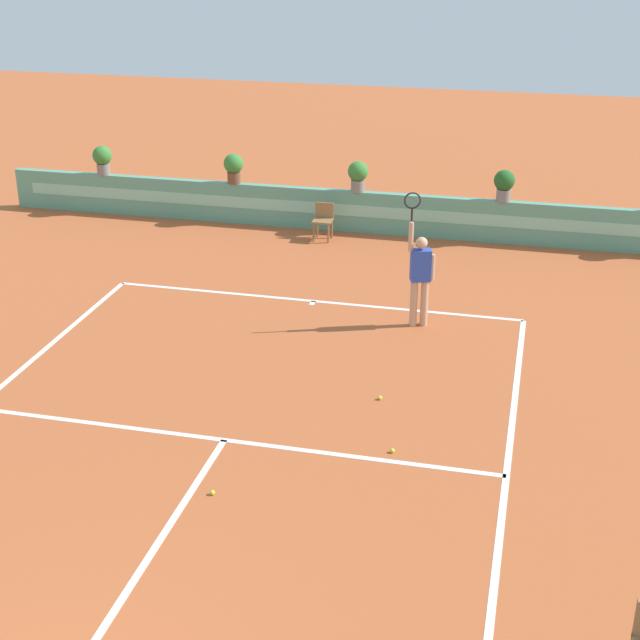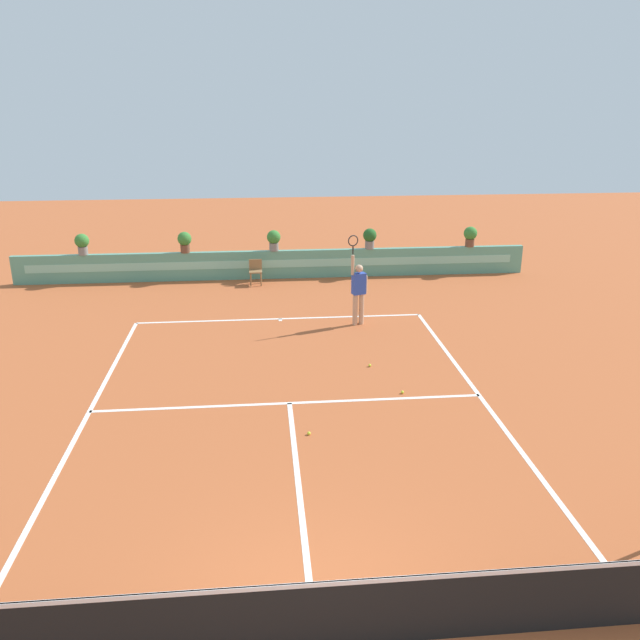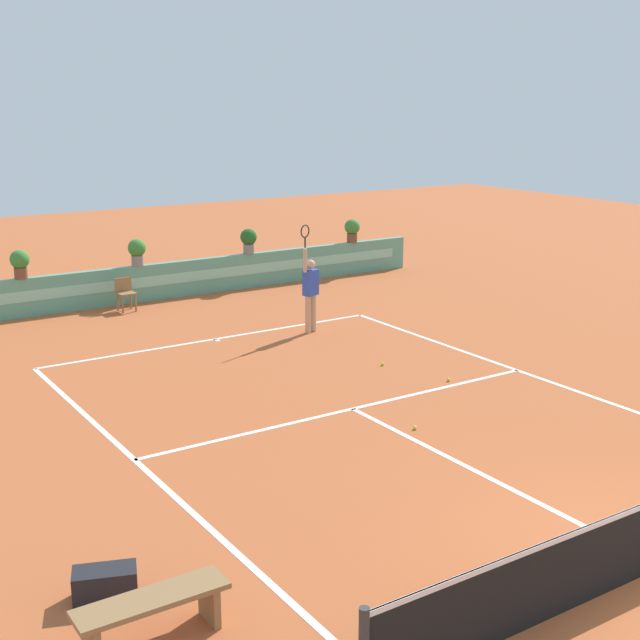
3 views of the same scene
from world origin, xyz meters
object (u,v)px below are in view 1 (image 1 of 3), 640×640
tennis_ball_near_baseline (380,398)px  potted_plant_right (504,183)px  tennis_player (420,273)px  ball_kid_chair (323,219)px  potted_plant_far_left (102,158)px  potted_plant_centre (358,174)px  tennis_ball_by_sideline (212,493)px  potted_plant_left (234,166)px  tennis_ball_mid_court (392,451)px

tennis_ball_near_baseline → potted_plant_right: bearing=80.7°
tennis_player → potted_plant_right: (1.18, 5.17, 0.36)m
potted_plant_right → ball_kid_chair: bearing=-169.8°
ball_kid_chair → tennis_player: size_ratio=0.33×
tennis_player → potted_plant_far_left: bearing=149.4°
potted_plant_centre → ball_kid_chair: bearing=-132.1°
tennis_ball_by_sideline → potted_plant_left: potted_plant_left is taller
potted_plant_far_left → potted_plant_right: same height
tennis_ball_near_baseline → potted_plant_far_left: (-8.58, 8.22, 1.38)m
tennis_ball_near_baseline → tennis_ball_by_sideline: 3.58m
ball_kid_chair → potted_plant_left: 2.69m
tennis_ball_near_baseline → potted_plant_right: size_ratio=0.09×
ball_kid_chair → tennis_ball_near_baseline: size_ratio=12.50×
potted_plant_centre → potted_plant_right: (3.40, 0.00, 0.00)m
tennis_ball_mid_court → potted_plant_centre: size_ratio=0.09×
potted_plant_far_left → ball_kid_chair: bearing=-7.1°
ball_kid_chair → potted_plant_left: bearing=163.1°
ball_kid_chair → tennis_ball_near_baseline: bearing=-70.1°
potted_plant_centre → potted_plant_right: size_ratio=1.00×
tennis_player → tennis_ball_mid_court: 4.70m
tennis_ball_near_baseline → tennis_ball_by_sideline: size_ratio=1.00×
ball_kid_chair → potted_plant_left: potted_plant_left is taller
potted_plant_left → tennis_ball_by_sideline: bearing=-73.3°
tennis_ball_near_baseline → potted_plant_right: potted_plant_right is taller
tennis_ball_mid_court → potted_plant_right: 9.89m
ball_kid_chair → potted_plant_left: (-2.42, 0.73, 0.93)m
tennis_ball_near_baseline → potted_plant_far_left: size_ratio=0.09×
tennis_ball_near_baseline → potted_plant_left: 9.79m
tennis_player → tennis_ball_by_sideline: tennis_player is taller
ball_kid_chair → potted_plant_centre: bearing=47.9°
potted_plant_left → tennis_ball_mid_court: bearing=-60.2°
potted_plant_far_left → potted_plant_right: size_ratio=1.00×
potted_plant_right → tennis_ball_mid_court: bearing=-95.2°
potted_plant_right → potted_plant_left: bearing=180.0°
ball_kid_chair → potted_plant_far_left: size_ratio=1.17×
tennis_ball_mid_court → tennis_ball_by_sideline: bearing=-143.3°
tennis_ball_mid_court → potted_plant_centre: bearing=104.4°
potted_plant_centre → tennis_ball_mid_court: bearing=-75.6°
tennis_ball_by_sideline → potted_plant_centre: (-0.34, 11.37, 1.38)m
tennis_ball_mid_court → potted_plant_far_left: size_ratio=0.09×
potted_plant_left → potted_plant_centre: size_ratio=1.00×
ball_kid_chair → tennis_ball_mid_court: bearing=-70.6°
tennis_ball_near_baseline → tennis_ball_by_sideline: (-1.71, -3.15, 0.00)m
tennis_ball_mid_court → tennis_ball_near_baseline: bearing=106.8°
potted_plant_left → ball_kid_chair: bearing=-16.9°
tennis_player → potted_plant_left: size_ratio=3.57×
ball_kid_chair → potted_plant_right: bearing=10.2°
tennis_ball_by_sideline → potted_plant_far_left: (-6.87, 11.37, 1.38)m
tennis_ball_mid_court → potted_plant_centre: 10.16m
tennis_player → potted_plant_far_left: tennis_player is taller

